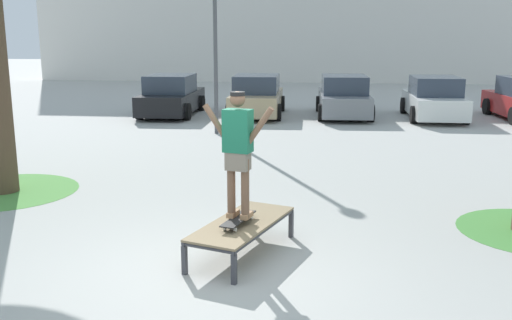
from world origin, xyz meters
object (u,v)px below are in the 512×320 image
Objects in this scene: skateboard at (238,219)px; car_tan at (257,97)px; skater at (238,146)px; car_white at (434,99)px; car_black at (171,97)px; light_post at (215,4)px; car_grey at (344,98)px; skate_box at (242,225)px.

car_tan is (-1.47, 13.80, 0.15)m from skateboard.
skater is 14.66m from car_white.
light_post is at bearing -57.43° from car_black.
car_white is (4.87, 13.80, 0.15)m from skateboard.
skateboard is at bearing -77.26° from light_post.
car_black is at bearing 108.91° from skater.
car_grey reaches higher than skateboard.
car_black is 9.52m from car_white.
car_white is at bearing 29.93° from light_post.
car_white is (9.51, 0.24, 0.00)m from car_black.
car_black is 0.99× the size of car_grey.
car_white is 8.74m from light_post.
car_white is at bearing 0.04° from car_tan.
skater is 0.40× the size of car_black.
car_grey is 1.02× the size of car_white.
skate_box is 13.77m from car_tan.
car_grey is at bearing 83.16° from skate_box.
car_white is (4.87, 13.80, -0.84)m from skater.
car_white is at bearing 70.55° from skate_box.
car_tan and car_white have the same top height.
car_white is 0.72× the size of light_post.
car_black is 1.00× the size of car_tan.
skater is 0.29× the size of light_post.
skate_box is 0.17m from skateboard.
car_black is at bearing 109.18° from skate_box.
light_post is (-0.73, -4.07, 3.13)m from car_tan.
light_post is at bearing -150.07° from car_white.
skate_box is 14.24m from car_black.
car_grey is 0.73× the size of light_post.
car_tan and car_grey have the same top height.
skateboard is 14.33m from car_black.
car_black is 0.73× the size of light_post.
light_post reaches higher than car_tan.
skate_box is at bearing -70.82° from car_black.
skateboard is 10.50m from light_post.
skater is at bearing -77.26° from light_post.
skater is at bearing -108.17° from skate_box.
car_grey is at bearing 47.47° from light_post.
light_post is at bearing 102.74° from skater.
car_black is 6.36m from car_grey.
skater reaches higher than car_tan.
car_grey is 6.57m from light_post.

